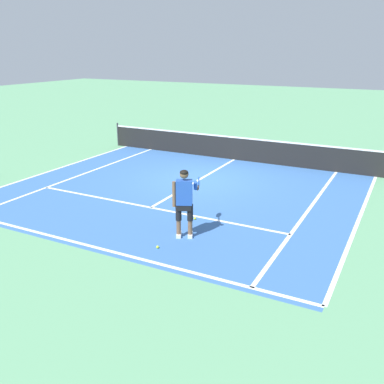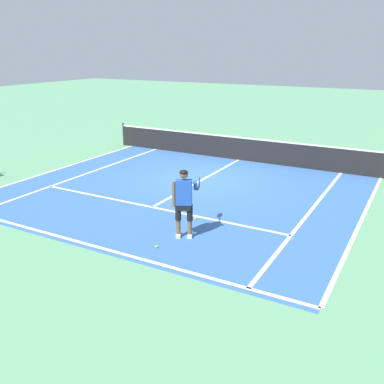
% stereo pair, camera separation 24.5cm
% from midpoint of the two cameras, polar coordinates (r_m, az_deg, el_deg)
% --- Properties ---
extents(ground_plane, '(80.00, 80.00, 0.00)m').
position_cam_midpoint_polar(ground_plane, '(15.07, 0.48, 1.63)').
color(ground_plane, '#609E70').
extents(court_inner_surface, '(10.98, 9.61, 0.00)m').
position_cam_midpoint_polar(court_inner_surface, '(13.94, -2.02, 0.22)').
color(court_inner_surface, '#3866A8').
rests_on(court_inner_surface, ground).
extents(line_baseline, '(10.98, 0.10, 0.01)m').
position_cam_midpoint_polar(line_baseline, '(10.47, -14.59, -6.84)').
color(line_baseline, white).
rests_on(line_baseline, ground).
extents(line_service, '(8.23, 0.10, 0.01)m').
position_cam_midpoint_polar(line_service, '(12.50, -6.06, -2.07)').
color(line_service, white).
rests_on(line_service, ground).
extents(line_centre_service, '(0.10, 6.40, 0.01)m').
position_cam_midpoint_polar(line_centre_service, '(15.12, 0.60, 1.71)').
color(line_centre_service, white).
rests_on(line_centre_service, ground).
extents(line_singles_left, '(0.10, 9.21, 0.01)m').
position_cam_midpoint_polar(line_singles_left, '(16.28, -14.74, 2.32)').
color(line_singles_left, white).
rests_on(line_singles_left, ground).
extents(line_singles_right, '(0.10, 9.21, 0.01)m').
position_cam_midpoint_polar(line_singles_right, '(12.55, 14.59, -2.51)').
color(line_singles_right, white).
rests_on(line_singles_right, ground).
extents(line_doubles_left, '(0.10, 9.21, 0.01)m').
position_cam_midpoint_polar(line_doubles_left, '(17.21, -18.17, 2.87)').
color(line_doubles_left, white).
rests_on(line_doubles_left, ground).
extents(line_doubles_right, '(0.10, 9.21, 0.01)m').
position_cam_midpoint_polar(line_doubles_right, '(12.35, 20.79, -3.49)').
color(line_doubles_right, white).
rests_on(line_doubles_right, ground).
extents(tennis_net, '(11.96, 0.08, 1.07)m').
position_cam_midpoint_polar(tennis_net, '(17.82, 5.30, 5.88)').
color(tennis_net, '#333338').
rests_on(tennis_net, ground).
extents(tennis_player, '(0.56, 1.23, 1.71)m').
position_cam_midpoint_polar(tennis_player, '(10.20, -1.68, -0.91)').
color(tennis_player, white).
rests_on(tennis_player, ground).
extents(tennis_ball_near_feet, '(0.07, 0.07, 0.07)m').
position_cam_midpoint_polar(tennis_ball_near_feet, '(11.57, -0.22, -3.55)').
color(tennis_ball_near_feet, '#CCE02D').
rests_on(tennis_ball_near_feet, ground).
extents(tennis_ball_by_baseline, '(0.07, 0.07, 0.07)m').
position_cam_midpoint_polar(tennis_ball_by_baseline, '(10.01, -5.31, -7.31)').
color(tennis_ball_by_baseline, '#CCE02D').
rests_on(tennis_ball_by_baseline, ground).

